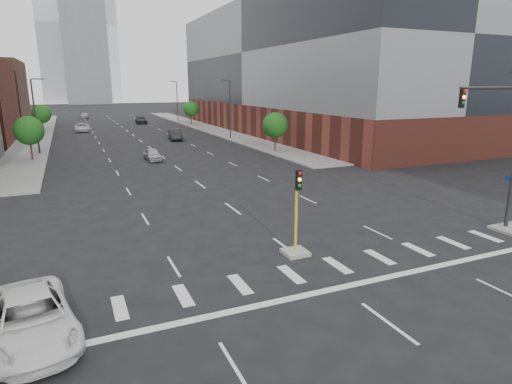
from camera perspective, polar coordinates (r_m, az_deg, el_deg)
ground at (r=15.68m, az=22.20°, el=-19.31°), size 400.00×400.00×0.00m
sidewalk_left_far at (r=83.35m, az=-27.16°, el=6.90°), size 5.00×92.00×0.15m
sidewalk_right_far at (r=86.85m, az=-6.88°, el=8.58°), size 5.00×92.00×0.15m
building_right_main at (r=79.32m, az=6.48°, el=15.97°), size 24.00×70.00×22.00m
tower_left at (r=230.33m, az=-24.45°, el=19.61°), size 22.00×22.00×70.00m
tower_right at (r=271.36m, az=-20.50°, el=20.02°), size 20.00×20.00×80.00m
tower_mid at (r=209.46m, az=-21.81°, el=16.93°), size 18.00×18.00×44.00m
median_traffic_signal at (r=21.64m, az=5.34°, el=-5.92°), size 1.20×1.20×4.40m
mast_arm_signal at (r=27.94m, az=30.65°, el=6.59°), size 5.12×0.90×9.07m
streetlight_right_a at (r=68.00m, az=-3.56°, el=11.30°), size 1.60×0.22×9.07m
streetlight_right_b at (r=101.55m, az=-10.53°, el=12.03°), size 1.60×0.22×9.07m
streetlight_left at (r=58.97m, az=-27.32°, el=9.34°), size 1.60×0.22×9.07m
tree_left_near at (r=54.16m, az=-28.03°, el=7.24°), size 3.20×3.20×4.85m
tree_left_far at (r=84.02m, az=-26.70°, el=9.28°), size 3.20×3.20×4.85m
tree_right_near at (r=54.56m, az=2.56°, el=8.91°), size 3.20×3.20×4.85m
tree_right_far at (r=92.08m, az=-8.65°, el=10.90°), size 3.20×3.20×4.85m
car_near_left at (r=49.79m, az=-13.60°, el=4.86°), size 1.68×3.96×1.34m
car_mid_right at (r=67.83m, az=-10.72°, el=7.53°), size 2.34×5.22×1.66m
car_far_left at (r=84.91m, az=-22.19°, el=7.97°), size 2.61×5.41×1.48m
car_deep_right at (r=98.48m, az=-15.07°, el=9.27°), size 2.59×5.60×1.59m
car_distant at (r=117.57m, az=-21.89°, el=9.44°), size 1.93×4.45×1.49m
parked_minivan at (r=16.71m, az=-27.77°, el=-14.68°), size 3.48×5.93×1.55m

